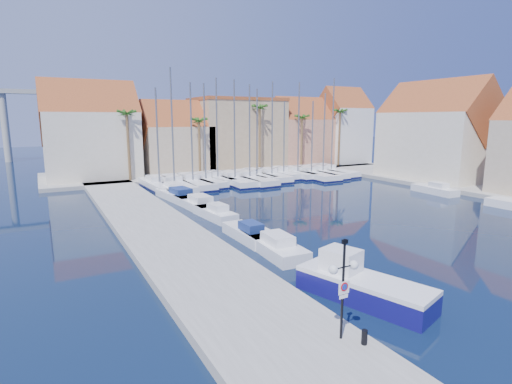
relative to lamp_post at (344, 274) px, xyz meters
The scene contains 40 objects.
ground 8.05m from the lamp_post, 17.61° to the left, with size 260.00×260.00×0.00m, color black.
quay_west 16.12m from the lamp_post, 96.92° to the left, with size 6.00×77.00×0.50m, color gray.
shore_north 53.15m from the lamp_post, 71.22° to the left, with size 54.00×16.00×0.50m, color gray.
shore_east 42.82m from the lamp_post, 23.81° to the left, with size 12.00×60.00×0.50m, color gray.
lamp_post is the anchor object (origin of this frame).
bollard 2.46m from the lamp_post, 55.93° to the right, with size 0.22×0.22×0.56m, color black.
fishing_boat 5.26m from the lamp_post, 38.48° to the left, with size 4.05×6.94×2.31m.
motorboat_west_0 11.80m from the lamp_post, 71.73° to the left, with size 2.40×6.50×1.40m.
motorboat_west_1 14.84m from the lamp_post, 76.49° to the left, with size 1.72×5.35×1.40m.
motorboat_west_2 21.65m from the lamp_post, 79.90° to the left, with size 2.19×5.58×1.40m.
motorboat_west_3 26.14m from the lamp_post, 81.53° to the left, with size 2.72×7.38×1.40m.
motorboat_west_4 31.01m from the lamp_post, 83.58° to the left, with size 3.09×7.65×1.40m.
motorboat_west_5 34.78m from the lamp_post, 83.64° to the left, with size 2.23×6.81×1.40m.
motorboat_west_6 40.44m from the lamp_post, 84.91° to the left, with size 2.34×7.31×1.40m.
motorboat_east_1 36.92m from the lamp_post, 32.45° to the left, with size 2.19×5.70×1.40m.
sailboat_0 38.29m from the lamp_post, 85.16° to the left, with size 2.99×10.09×12.30m.
sailboat_1 38.03m from the lamp_post, 82.48° to the left, with size 3.47×11.79×14.65m.
sailboat_2 38.91m from the lamp_post, 78.84° to the left, with size 3.16×10.96×13.07m.
sailboat_3 39.46m from the lamp_post, 76.24° to the left, with size 3.16×9.47×13.05m.
sailboat_4 40.86m from the lamp_post, 73.67° to the left, with size 2.81×8.50×13.90m.
sailboat_5 39.96m from the lamp_post, 70.53° to the left, with size 3.35×11.15×13.61m.
sailboat_6 40.61m from the lamp_post, 67.70° to the left, with size 3.76×11.73×13.09m.
sailboat_7 42.85m from the lamp_post, 65.89° to the left, with size 2.69×8.98×12.69m.
sailboat_8 42.89m from the lamp_post, 63.02° to the left, with size 3.20×9.67×13.69m.
sailboat_9 44.97m from the lamp_post, 60.58° to the left, with size 2.51×8.25×11.08m.
sailboat_10 45.38m from the lamp_post, 57.95° to the left, with size 2.48×8.73×13.77m.
sailboat_11 45.44m from the lamp_post, 55.55° to the left, with size 3.50×12.10×11.15m.
sailboat_12 47.05m from the lamp_post, 53.28° to the left, with size 3.80×11.23×12.35m.
sailboat_13 48.72m from the lamp_post, 51.85° to the left, with size 3.43×11.24×14.61m.
building_0 49.46m from the lamp_post, 93.38° to the left, with size 12.30×9.00×13.50m.
building_1 50.13m from the lamp_post, 79.54° to the left, with size 10.30×8.00×11.00m.
building_2 54.21m from the lamp_post, 68.21° to the left, with size 14.20×10.20×11.50m.
building_3 58.85m from the lamp_post, 56.91° to the left, with size 10.30×8.00×12.00m.
building_4 63.49m from the lamp_post, 49.58° to the left, with size 8.30×8.00×14.00m.
building_6 47.21m from the lamp_post, 33.88° to the left, with size 9.00×14.30×13.50m.
palm_0 44.67m from the lamp_post, 88.59° to the left, with size 2.60×2.60×10.15m.
palm_1 45.90m from the lamp_post, 75.93° to the left, with size 2.60×2.60×9.15m.
palm_2 49.51m from the lamp_post, 64.52° to the left, with size 2.60×2.60×11.15m.
palm_3 53.24m from the lamp_post, 56.68° to the left, with size 2.60×2.60×9.65m.
palm_4 58.10m from the lamp_post, 50.03° to the left, with size 2.60×2.60×10.65m.
Camera 1 is at (-16.57, -12.90, 8.73)m, focal length 28.00 mm.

